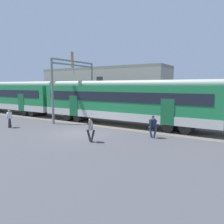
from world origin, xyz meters
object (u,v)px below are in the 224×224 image
pedestrian_grey (91,128)px  pedestrian_navy (153,125)px  commuter_train (12,97)px  pedestrian_white (9,117)px

pedestrian_grey → pedestrian_navy: bearing=46.8°
commuter_train → pedestrian_grey: size_ratio=33.99×
commuter_train → pedestrian_white: commuter_train is taller
pedestrian_white → pedestrian_grey: size_ratio=1.00×
commuter_train → pedestrian_navy: 22.63m
pedestrian_white → pedestrian_navy: (12.60, 3.25, 0.00)m
pedestrian_navy → pedestrian_white: bearing=-165.5°
commuter_train → pedestrian_navy: (22.33, -3.46, -1.26)m
pedestrian_navy → commuter_train: bearing=171.2°
pedestrian_navy → pedestrian_grey: bearing=-133.2°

